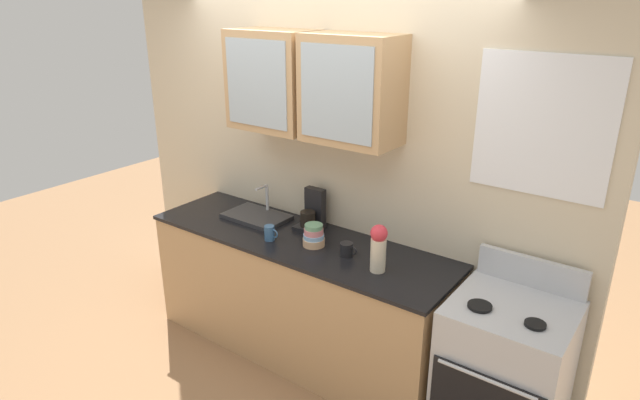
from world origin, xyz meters
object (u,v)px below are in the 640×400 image
object	(u,v)px
sink_faucet	(257,216)
coffee_maker	(312,214)
stove_range	(504,375)
cup_near_sink	(270,233)
vase	(378,247)
bowl_stack	(314,236)
cup_near_bowls	(347,249)

from	to	relation	value
sink_faucet	coffee_maker	xyz separation A→B (m)	(0.44, 0.11, 0.09)
stove_range	coffee_maker	size ratio (longest dim) A/B	3.80
sink_faucet	cup_near_sink	size ratio (longest dim) A/B	4.31
vase	coffee_maker	distance (m)	0.78
sink_faucet	vase	distance (m)	1.19
coffee_maker	sink_faucet	bearing A→B (deg)	-166.16
stove_range	cup_near_sink	size ratio (longest dim) A/B	9.89
stove_range	coffee_maker	bearing A→B (deg)	172.27
stove_range	coffee_maker	xyz separation A→B (m)	(-1.54, 0.21, 0.56)
cup_near_sink	vase	bearing A→B (deg)	3.79
vase	coffee_maker	bearing A→B (deg)	158.21
stove_range	cup_near_sink	bearing A→B (deg)	-175.28
sink_faucet	coffee_maker	size ratio (longest dim) A/B	1.66
bowl_stack	cup_near_bowls	bearing A→B (deg)	0.57
cup_near_sink	cup_near_bowls	bearing A→B (deg)	11.40
bowl_stack	cup_near_bowls	world-z (taller)	bowl_stack
sink_faucet	stove_range	bearing A→B (deg)	-2.89
bowl_stack	coffee_maker	bearing A→B (deg)	129.23
stove_range	bowl_stack	world-z (taller)	stove_range
stove_range	sink_faucet	size ratio (longest dim) A/B	2.29
sink_faucet	cup_near_sink	distance (m)	0.41
cup_near_bowls	coffee_maker	size ratio (longest dim) A/B	0.42
sink_faucet	bowl_stack	bearing A→B (deg)	-11.18
vase	cup_near_sink	size ratio (longest dim) A/B	2.75
cup_near_bowls	coffee_maker	distance (m)	0.52
cup_near_bowls	coffee_maker	world-z (taller)	coffee_maker
stove_range	cup_near_sink	xyz separation A→B (m)	(-1.64, -0.14, 0.51)
cup_near_sink	coffee_maker	distance (m)	0.36
vase	cup_near_bowls	world-z (taller)	vase
cup_near_bowls	sink_faucet	bearing A→B (deg)	172.25
stove_range	bowl_stack	distance (m)	1.44
cup_near_bowls	cup_near_sink	bearing A→B (deg)	-168.60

